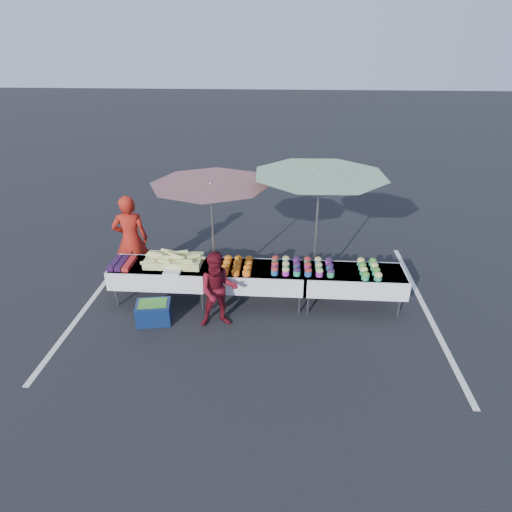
# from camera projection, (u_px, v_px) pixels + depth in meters

# --- Properties ---
(ground) EXTENTS (80.00, 80.00, 0.00)m
(ground) POSITION_uv_depth(u_px,v_px,m) (256.00, 302.00, 8.25)
(ground) COLOR black
(stripe_left) EXTENTS (0.10, 5.00, 0.00)m
(stripe_left) POSITION_uv_depth(u_px,v_px,m) (95.00, 296.00, 8.45)
(stripe_left) COLOR silver
(stripe_left) RESTS_ON ground
(stripe_right) EXTENTS (0.10, 5.00, 0.00)m
(stripe_right) POSITION_uv_depth(u_px,v_px,m) (425.00, 309.00, 8.05)
(stripe_right) COLOR silver
(stripe_right) RESTS_ON ground
(table_left) EXTENTS (1.86, 0.81, 0.75)m
(table_left) POSITION_uv_depth(u_px,v_px,m) (161.00, 273.00, 8.10)
(table_left) COLOR white
(table_left) RESTS_ON ground
(table_center) EXTENTS (1.86, 0.81, 0.75)m
(table_center) POSITION_uv_depth(u_px,v_px,m) (256.00, 276.00, 7.99)
(table_center) COLOR white
(table_center) RESTS_ON ground
(table_right) EXTENTS (1.86, 0.81, 0.75)m
(table_right) POSITION_uv_depth(u_px,v_px,m) (353.00, 279.00, 7.88)
(table_right) COLOR white
(table_right) RESTS_ON ground
(berry_punnets) EXTENTS (0.40, 0.54, 0.08)m
(berry_punnets) POSITION_uv_depth(u_px,v_px,m) (122.00, 263.00, 8.00)
(berry_punnets) COLOR black
(berry_punnets) RESTS_ON table_left
(corn_pile) EXTENTS (1.16, 0.57, 0.26)m
(corn_pile) POSITION_uv_depth(u_px,v_px,m) (174.00, 260.00, 8.01)
(corn_pile) COLOR #BCBE61
(corn_pile) RESTS_ON table_left
(plastic_bags) EXTENTS (0.30, 0.25, 0.05)m
(plastic_bags) POSITION_uv_depth(u_px,v_px,m) (172.00, 272.00, 7.73)
(plastic_bags) COLOR white
(plastic_bags) RESTS_ON table_left
(carrot_bowls) EXTENTS (0.55, 0.69, 0.11)m
(carrot_bowls) POSITION_uv_depth(u_px,v_px,m) (237.00, 265.00, 7.90)
(carrot_bowls) COLOR orange
(carrot_bowls) RESTS_ON table_center
(potato_cups) EXTENTS (1.14, 0.58, 0.16)m
(potato_cups) POSITION_uv_depth(u_px,v_px,m) (302.00, 266.00, 7.82)
(potato_cups) COLOR #215A9C
(potato_cups) RESTS_ON table_right
(bean_baskets) EXTENTS (0.36, 0.68, 0.15)m
(bean_baskets) POSITION_uv_depth(u_px,v_px,m) (369.00, 269.00, 7.74)
(bean_baskets) COLOR #279D65
(bean_baskets) RESTS_ON table_right
(vendor) EXTENTS (0.77, 0.60, 1.86)m
(vendor) POSITION_uv_depth(u_px,v_px,m) (131.00, 240.00, 8.60)
(vendor) COLOR #A31E12
(vendor) RESTS_ON ground
(customer) EXTENTS (0.78, 0.66, 1.40)m
(customer) POSITION_uv_depth(u_px,v_px,m) (218.00, 290.00, 7.30)
(customer) COLOR #5F0E19
(customer) RESTS_ON ground
(umbrella_left) EXTENTS (2.30, 2.30, 2.25)m
(umbrella_left) POSITION_uv_depth(u_px,v_px,m) (211.00, 194.00, 7.74)
(umbrella_left) COLOR black
(umbrella_left) RESTS_ON ground
(umbrella_right) EXTENTS (3.08, 3.08, 2.46)m
(umbrella_right) POSITION_uv_depth(u_px,v_px,m) (319.00, 186.00, 7.53)
(umbrella_right) COLOR black
(umbrella_right) RESTS_ON ground
(storage_bin) EXTENTS (0.66, 0.53, 0.39)m
(storage_bin) POSITION_uv_depth(u_px,v_px,m) (154.00, 312.00, 7.60)
(storage_bin) COLOR #0E2048
(storage_bin) RESTS_ON ground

